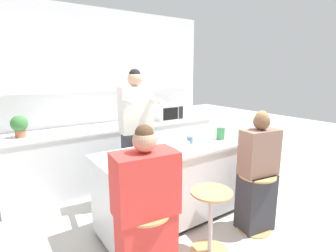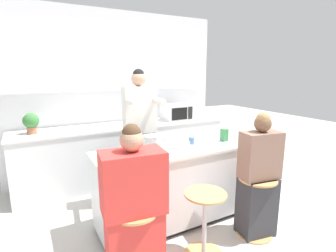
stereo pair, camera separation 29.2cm
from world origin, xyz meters
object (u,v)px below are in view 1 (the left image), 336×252
Objects in this scene: potted_plant at (19,125)px; banana_bunch at (132,157)px; bar_stool_rightmost at (256,199)px; person_seated_near at (257,178)px; bar_stool_center at (211,218)px; juice_carton at (221,134)px; bar_stool_leftmost at (146,243)px; person_cooking at (137,140)px; fruit_bowl at (155,152)px; coffee_cup_near at (190,140)px; microwave at (167,112)px; cooking_pot at (152,142)px; person_wrapped_blanket at (146,214)px; kitchen_island at (171,186)px.

banana_bunch is at bearing -62.39° from potted_plant.
bar_stool_rightmost is 0.48× the size of person_seated_near.
juice_carton reaches higher than bar_stool_center.
person_cooking is at bearing 65.01° from bar_stool_leftmost.
coffee_cup_near is at bearing 14.25° from fruit_bowl.
person_cooking is 3.77× the size of microwave.
juice_carton is at bearing -35.44° from potted_plant.
bar_stool_leftmost is 1.13m from cooking_pot.
juice_carton is at bearing -30.18° from person_cooking.
fruit_bowl is 1.22× the size of juice_carton.
potted_plant reaches higher than microwave.
person_seated_near is (0.02, 0.01, 0.24)m from bar_stool_rightmost.
bar_stool_leftmost is 1.00× the size of bar_stool_center.
person_wrapped_blanket is 2.90× the size of microwave.
fruit_bowl is 0.27m from banana_bunch.
bar_stool_center is 0.48× the size of person_seated_near.
bar_stool_leftmost and bar_stool_rightmost have the same top height.
cooking_pot is at bearing 146.20° from person_seated_near.
coffee_cup_near is (0.32, 0.06, 0.49)m from kitchen_island.
microwave is at bearing 49.74° from cooking_pot.
juice_carton is at bearing -1.70° from kitchen_island.
person_wrapped_blanket reaches higher than banana_bunch.
bar_stool_rightmost is 0.37× the size of person_cooking.
bar_stool_rightmost is 0.98m from coffee_cup_near.
coffee_cup_near is at bearing 117.78° from bar_stool_rightmost.
potted_plant is (-1.22, 0.84, 0.20)m from person_cooking.
fruit_bowl is at bearing -113.64° from cooking_pot.
bar_stool_leftmost is 0.48× the size of person_wrapped_blanket.
person_cooking is at bearing 58.87° from banana_bunch.
kitchen_island is at bearing -47.56° from potted_plant.
person_cooking reaches higher than fruit_bowl.
person_seated_near is at bearing -43.44° from cooking_pot.
coffee_cup_near is 0.38× the size of potted_plant.
bar_stool_leftmost is 3.84× the size of banana_bunch.
fruit_bowl is at bearing -176.29° from juice_carton.
banana_bunch is at bearing 79.99° from person_wrapped_blanket.
cooking_pot is at bearing -47.28° from potted_plant.
person_cooking is (-0.11, 0.61, 0.43)m from kitchen_island.
kitchen_island is 1.78m from microwave.
person_cooking is 1.07m from juice_carton.
fruit_bowl is at bearing -95.81° from person_cooking.
bar_stool_rightmost is 1.41m from person_wrapped_blanket.
person_wrapped_blanket reaches higher than bar_stool_center.
potted_plant is at bearing 143.91° from person_seated_near.
person_wrapped_blanket reaches higher than coffee_cup_near.
coffee_cup_near reaches higher than fruit_bowl.
person_wrapped_blanket reaches higher than potted_plant.
kitchen_island is at bearing 42.11° from bar_stool_leftmost.
person_seated_near is 2.10m from microwave.
bar_stool_center is at bearing -168.75° from person_seated_near.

